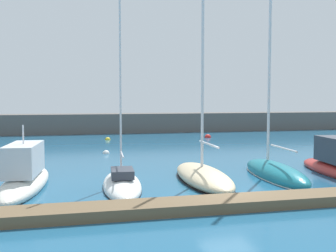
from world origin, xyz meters
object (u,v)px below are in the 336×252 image
sailboat_sand_third (203,176)px  sailboat_teal_fourth (275,171)px  mooring_buoy_red (208,138)px  sailboat_white_second (122,184)px  mooring_buoy_white (106,154)px  motorboat_ivory_nearest (25,175)px  mooring_buoy_yellow (108,140)px

sailboat_sand_third → sailboat_teal_fourth: size_ratio=0.74×
mooring_buoy_red → sailboat_white_second: bearing=-118.0°
mooring_buoy_red → mooring_buoy_white: 16.86m
sailboat_white_second → mooring_buoy_white: sailboat_white_second is taller
motorboat_ivory_nearest → mooring_buoy_white: motorboat_ivory_nearest is taller
sailboat_white_second → sailboat_sand_third: 4.56m
mooring_buoy_red → motorboat_ivory_nearest: bearing=-127.4°
sailboat_sand_third → mooring_buoy_red: (8.24, 23.66, -0.35)m
sailboat_white_second → sailboat_teal_fourth: 9.08m
mooring_buoy_yellow → mooring_buoy_white: mooring_buoy_yellow is taller
mooring_buoy_yellow → mooring_buoy_red: 11.76m
motorboat_ivory_nearest → sailboat_teal_fourth: (13.94, -0.25, -0.31)m
motorboat_ivory_nearest → mooring_buoy_white: size_ratio=14.16×
sailboat_sand_third → mooring_buoy_red: sailboat_sand_third is taller
mooring_buoy_yellow → mooring_buoy_white: bearing=-94.9°
sailboat_sand_third → mooring_buoy_white: size_ratio=20.78×
motorboat_ivory_nearest → mooring_buoy_red: (17.67, 23.12, -0.70)m
mooring_buoy_white → sailboat_teal_fourth: bearing=-53.8°
sailboat_teal_fourth → mooring_buoy_red: 23.67m
motorboat_ivory_nearest → mooring_buoy_yellow: size_ratio=13.73×
motorboat_ivory_nearest → sailboat_sand_third: sailboat_sand_third is taller
motorboat_ivory_nearest → sailboat_sand_third: size_ratio=0.68×
motorboat_ivory_nearest → mooring_buoy_yellow: 23.87m
sailboat_teal_fourth → mooring_buoy_yellow: size_ratio=27.15×
sailboat_white_second → mooring_buoy_red: 27.24m
motorboat_ivory_nearest → mooring_buoy_white: (4.96, 12.04, -0.70)m
motorboat_ivory_nearest → mooring_buoy_red: motorboat_ivory_nearest is taller
sailboat_white_second → sailboat_teal_fourth: sailboat_teal_fourth is taller
sailboat_white_second → sailboat_sand_third: bearing=-81.7°
sailboat_sand_third → sailboat_white_second: bearing=95.8°
sailboat_teal_fourth → mooring_buoy_white: sailboat_teal_fourth is taller
sailboat_teal_fourth → mooring_buoy_white: (-8.98, 12.29, -0.39)m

